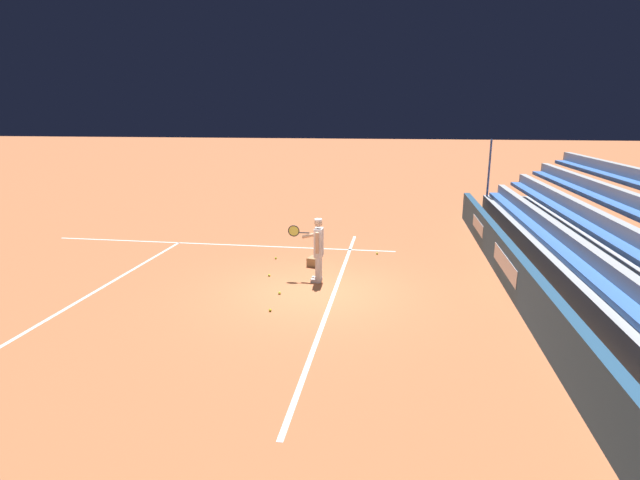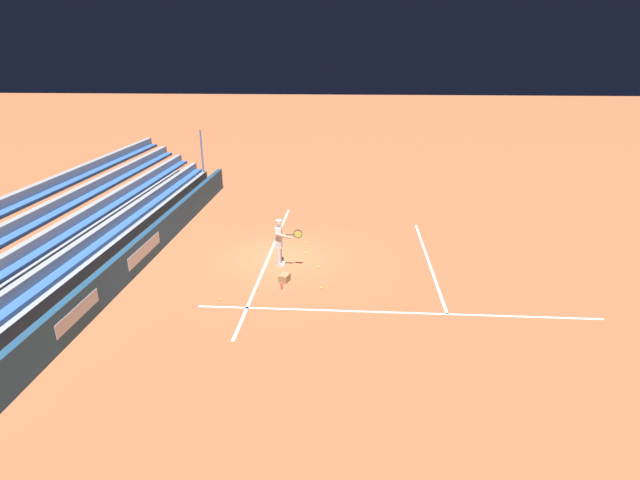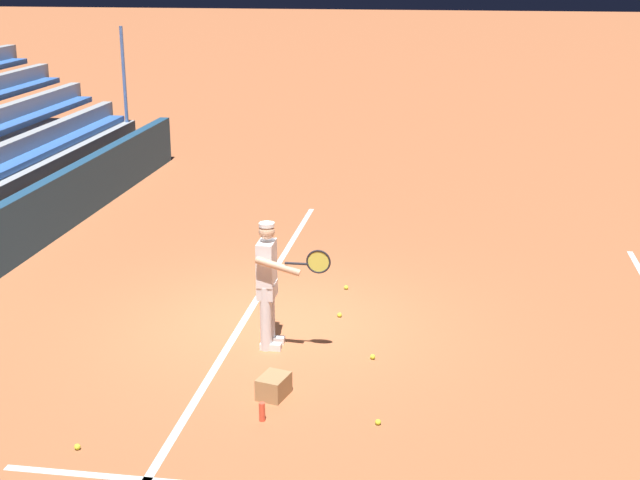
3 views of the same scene
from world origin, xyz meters
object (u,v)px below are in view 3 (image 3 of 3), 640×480
(tennis_ball_by_box, at_px, (340,315))
(water_bottle, at_px, (262,412))
(ball_box_cardboard, at_px, (274,386))
(tennis_ball_far_left, at_px, (77,447))
(tennis_ball_near_player, at_px, (346,287))
(tennis_ball_stray_back, at_px, (373,357))
(tennis_player, at_px, (269,283))
(tennis_ball_toward_net, at_px, (378,422))

(tennis_ball_by_box, xyz_separation_m, water_bottle, (3.12, -0.46, 0.08))
(ball_box_cardboard, distance_m, water_bottle, 0.59)
(tennis_ball_far_left, distance_m, tennis_ball_near_player, 5.60)
(tennis_ball_far_left, relative_size, tennis_ball_stray_back, 1.00)
(ball_box_cardboard, xyz_separation_m, tennis_ball_stray_back, (-1.19, 1.06, -0.10))
(tennis_ball_by_box, bearing_deg, tennis_ball_far_left, -29.23)
(tennis_player, distance_m, tennis_ball_far_left, 3.35)
(ball_box_cardboard, distance_m, tennis_ball_by_box, 2.57)
(tennis_player, xyz_separation_m, tennis_ball_near_player, (-2.27, 0.74, -0.86))
(tennis_ball_far_left, relative_size, tennis_ball_near_player, 1.00)
(tennis_player, bearing_deg, tennis_ball_near_player, 161.99)
(tennis_ball_by_box, height_order, tennis_ball_near_player, same)
(tennis_ball_toward_net, bearing_deg, tennis_ball_by_box, -164.55)
(ball_box_cardboard, relative_size, tennis_ball_by_box, 6.06)
(tennis_ball_toward_net, bearing_deg, water_bottle, -85.35)
(tennis_ball_far_left, bearing_deg, tennis_ball_near_player, 156.84)
(ball_box_cardboard, xyz_separation_m, tennis_ball_near_player, (-3.65, 0.40, -0.10))
(ball_box_cardboard, xyz_separation_m, tennis_ball_toward_net, (0.49, 1.28, -0.10))
(tennis_player, bearing_deg, water_bottle, 9.37)
(ball_box_cardboard, bearing_deg, tennis_ball_by_box, 169.96)
(water_bottle, bearing_deg, tennis_ball_by_box, 171.65)
(tennis_ball_stray_back, xyz_separation_m, water_bottle, (1.78, -1.07, 0.08))
(tennis_ball_by_box, xyz_separation_m, tennis_ball_near_player, (-1.13, -0.05, 0.00))
(tennis_player, xyz_separation_m, tennis_ball_stray_back, (0.19, 1.39, -0.86))
(ball_box_cardboard, distance_m, tennis_ball_toward_net, 1.37)
(tennis_ball_near_player, distance_m, water_bottle, 4.27)
(tennis_ball_stray_back, bearing_deg, ball_box_cardboard, -41.56)
(ball_box_cardboard, height_order, tennis_ball_by_box, ball_box_cardboard)
(tennis_player, height_order, tennis_ball_near_player, tennis_player)
(tennis_ball_near_player, bearing_deg, ball_box_cardboard, -6.26)
(tennis_ball_stray_back, xyz_separation_m, tennis_ball_toward_net, (1.68, 0.22, 0.00))
(tennis_ball_by_box, relative_size, tennis_ball_near_player, 1.00)
(tennis_ball_toward_net, height_order, water_bottle, water_bottle)
(tennis_ball_stray_back, bearing_deg, tennis_ball_by_box, -155.48)
(tennis_ball_by_box, distance_m, tennis_ball_toward_net, 3.13)
(ball_box_cardboard, relative_size, tennis_ball_toward_net, 6.06)
(ball_box_cardboard, height_order, tennis_ball_near_player, ball_box_cardboard)
(tennis_ball_far_left, height_order, water_bottle, water_bottle)
(tennis_player, distance_m, water_bottle, 2.15)
(tennis_ball_stray_back, bearing_deg, tennis_ball_far_left, -46.77)
(tennis_player, relative_size, tennis_ball_near_player, 25.98)
(ball_box_cardboard, relative_size, tennis_ball_near_player, 6.06)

